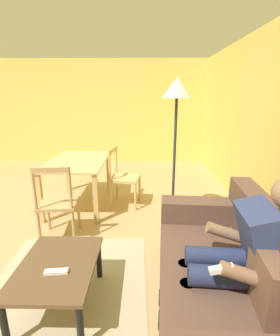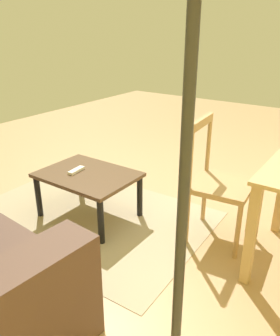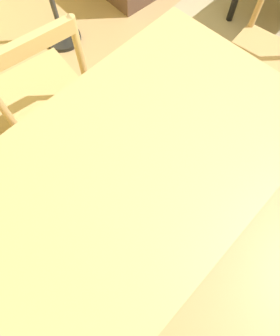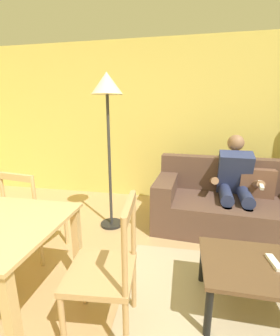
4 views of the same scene
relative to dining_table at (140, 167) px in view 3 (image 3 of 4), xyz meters
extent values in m
cube|color=tan|center=(0.00, 0.00, 0.10)|extent=(1.32, 0.84, 0.02)
cube|color=tan|center=(0.61, -0.37, -0.26)|extent=(0.06, 0.06, 0.70)
cube|color=tan|center=(0.61, 0.37, -0.26)|extent=(0.06, 0.06, 0.70)
cube|color=tan|center=(0.00, 0.72, -0.17)|extent=(0.48, 0.48, 0.04)
cylinder|color=tan|center=(0.22, 0.88, -0.39)|extent=(0.04, 0.04, 0.44)
cylinder|color=tan|center=(-0.16, 0.94, -0.39)|extent=(0.04, 0.04, 0.44)
cylinder|color=tan|center=(0.16, 0.50, -0.39)|extent=(0.04, 0.04, 0.44)
cylinder|color=tan|center=(-0.22, 0.56, -0.39)|extent=(0.04, 0.04, 0.44)
cylinder|color=tan|center=(0.16, 0.50, 0.06)|extent=(0.03, 0.03, 0.46)
cylinder|color=tan|center=(-0.22, 0.56, 0.06)|extent=(0.03, 0.03, 0.46)
cube|color=tan|center=(-0.03, 0.53, 0.26)|extent=(0.38, 0.09, 0.06)
cube|color=tan|center=(0.96, 0.00, -0.17)|extent=(0.46, 0.46, 0.04)
cylinder|color=tan|center=(0.75, 0.17, -0.39)|extent=(0.04, 0.04, 0.44)
cylinder|color=tan|center=(0.79, -0.21, -0.39)|extent=(0.04, 0.04, 0.44)
cylinder|color=tan|center=(1.13, 0.21, -0.39)|extent=(0.04, 0.04, 0.44)
cube|color=tan|center=(2.01, 0.33, -0.61)|extent=(2.04, 1.46, 0.01)
cylinder|color=black|center=(0.57, 1.39, -0.60)|extent=(0.28, 0.28, 0.03)
camera|label=1|loc=(3.66, 1.00, 1.05)|focal=26.76mm
camera|label=2|loc=(0.15, 2.21, 0.92)|focal=36.35mm
camera|label=3|loc=(-0.32, -0.31, 0.99)|focal=30.01mm
camera|label=4|loc=(1.44, -1.16, 0.84)|focal=24.02mm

